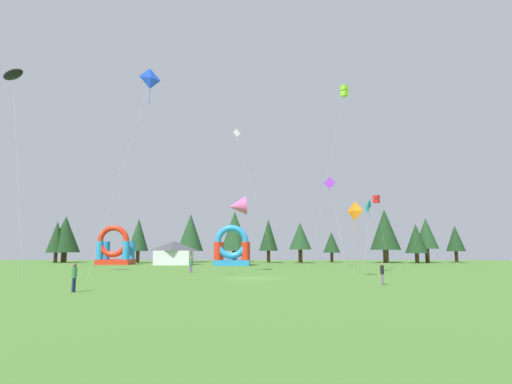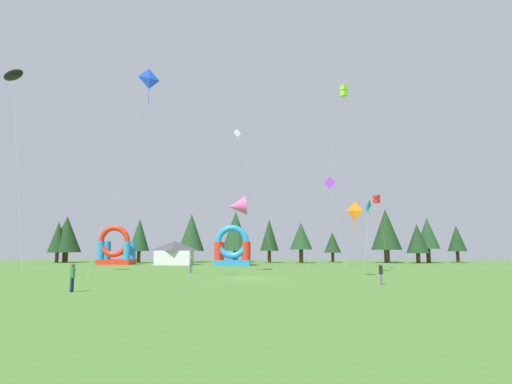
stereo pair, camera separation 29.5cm
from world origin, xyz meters
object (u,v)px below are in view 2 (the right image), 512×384
(kite_purple_diamond, at_px, (330,184))
(kite_blue_diamond, at_px, (149,80))
(kite_teal_diamond, at_px, (370,208))
(kite_orange_diamond, at_px, (353,212))
(kite_pink_delta, at_px, (238,206))
(kite_lime_box, at_px, (344,91))
(person_left_edge, at_px, (381,272))
(inflatable_blue_arch, at_px, (116,250))
(kite_red_box, at_px, (376,199))
(person_far_side, at_px, (191,263))
(kite_white_diamond, at_px, (237,135))
(festival_tent, at_px, (174,253))
(kite_black_parafoil, at_px, (13,75))
(inflatable_orange_dome, at_px, (232,251))
(person_near_camera, at_px, (72,275))

(kite_purple_diamond, distance_m, kite_blue_diamond, 31.48)
(kite_teal_diamond, relative_size, kite_orange_diamond, 1.15)
(kite_blue_diamond, xyz_separation_m, kite_pink_delta, (6.45, 16.87, -9.41))
(kite_orange_diamond, relative_size, kite_lime_box, 0.36)
(person_left_edge, xyz_separation_m, inflatable_blue_arch, (-35.26, 39.13, 1.48))
(kite_red_box, height_order, person_far_side, kite_red_box)
(kite_purple_diamond, distance_m, kite_red_box, 7.56)
(kite_purple_diamond, height_order, kite_blue_diamond, kite_blue_diamond)
(kite_white_diamond, relative_size, inflatable_blue_arch, 3.29)
(kite_red_box, relative_size, kite_white_diamond, 0.43)
(festival_tent, bearing_deg, inflatable_blue_arch, 173.85)
(kite_red_box, relative_size, festival_tent, 1.61)
(kite_purple_diamond, bearing_deg, kite_orange_diamond, -90.95)
(kite_purple_diamond, bearing_deg, kite_black_parafoil, -154.29)
(kite_purple_diamond, bearing_deg, person_left_edge, -90.26)
(kite_red_box, xyz_separation_m, person_left_edge, (-5.42, -21.40, -8.12))
(kite_red_box, xyz_separation_m, kite_orange_diamond, (-5.59, -12.54, -2.75))
(kite_black_parafoil, bearing_deg, kite_pink_delta, 22.57)
(inflatable_orange_dome, bearing_deg, kite_white_diamond, -66.67)
(kite_black_parafoil, height_order, person_left_edge, kite_black_parafoil)
(kite_orange_diamond, relative_size, inflatable_orange_dome, 1.08)
(kite_pink_delta, xyz_separation_m, person_near_camera, (-8.73, -24.26, -6.86))
(kite_blue_diamond, relative_size, inflatable_blue_arch, 2.69)
(kite_teal_diamond, height_order, person_near_camera, kite_teal_diamond)
(kite_white_diamond, bearing_deg, kite_black_parafoil, -131.11)
(kite_pink_delta, bearing_deg, festival_tent, 122.03)
(kite_lime_box, bearing_deg, kite_pink_delta, 140.36)
(kite_pink_delta, relative_size, inflatable_orange_dome, 1.40)
(kite_red_box, relative_size, kite_black_parafoil, 0.44)
(kite_white_diamond, relative_size, person_far_side, 12.27)
(kite_orange_diamond, xyz_separation_m, kite_black_parafoil, (-35.66, -0.13, 14.76))
(kite_blue_diamond, xyz_separation_m, person_left_edge, (18.91, -1.57, -16.37))
(kite_blue_diamond, xyz_separation_m, person_near_camera, (-2.28, -7.39, -16.26))
(kite_purple_diamond, bearing_deg, inflatable_orange_dome, 146.75)
(kite_blue_diamond, relative_size, kite_black_parafoil, 0.83)
(kite_lime_box, bearing_deg, inflatable_orange_dome, 117.17)
(inflatable_blue_arch, bearing_deg, kite_black_parafoil, -91.07)
(kite_purple_diamond, bearing_deg, kite_red_box, -41.14)
(festival_tent, bearing_deg, kite_lime_box, -50.71)
(kite_purple_diamond, height_order, kite_orange_diamond, kite_purple_diamond)
(kite_blue_diamond, xyz_separation_m, kite_red_box, (24.33, 19.83, -8.25))
(kite_purple_diamond, relative_size, kite_black_parafoil, 0.58)
(person_left_edge, bearing_deg, kite_white_diamond, 43.75)
(inflatable_orange_dome, bearing_deg, kite_teal_diamond, -47.55)
(kite_blue_diamond, xyz_separation_m, inflatable_orange_dome, (4.32, 34.11, -14.99))
(kite_blue_diamond, distance_m, kite_orange_diamond, 22.92)
(kite_teal_diamond, distance_m, festival_tent, 35.84)
(kite_black_parafoil, xyz_separation_m, person_near_camera, (14.64, -14.55, -20.03))
(kite_purple_diamond, xyz_separation_m, person_far_side, (-17.63, -10.84, -10.81))
(kite_orange_diamond, distance_m, kite_lime_box, 12.52)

